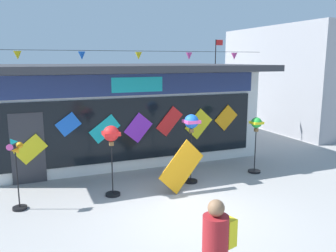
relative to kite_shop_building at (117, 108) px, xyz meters
The scene contains 8 objects.
ground_plane 6.32m from the kite_shop_building, 88.98° to the right, with size 80.00×80.00×0.00m, color #9E9B99.
kite_shop_building is the anchor object (origin of this frame).
wind_spinner_far_left 5.65m from the kite_shop_building, 127.74° to the right, with size 0.35×0.33×1.69m.
wind_spinner_left 4.56m from the kite_shop_building, 105.67° to the right, with size 0.40×0.40×1.82m.
wind_spinner_center_left 4.36m from the kite_shop_building, 76.10° to the right, with size 0.40×0.40×1.95m.
wind_spinner_center_right 5.29m from the kite_shop_building, 51.94° to the right, with size 0.38×0.38×1.72m.
display_kite_on_ground 4.93m from the kite_shop_building, 84.03° to the right, with size 0.70×0.03×1.26m, color orange.
neighbour_building 11.40m from the kite_shop_building, ahead, with size 7.14×7.44×5.01m, color #99999E.
Camera 1 is at (-3.18, -6.67, 3.42)m, focal length 37.37 mm.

